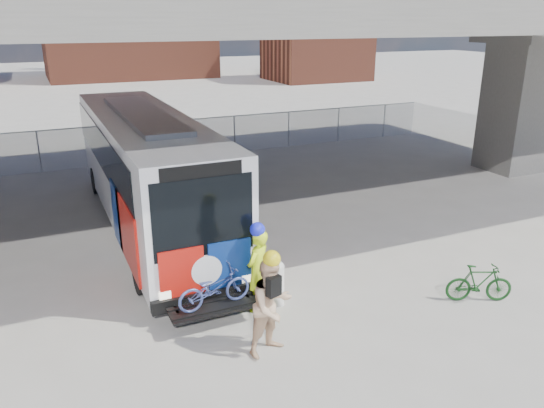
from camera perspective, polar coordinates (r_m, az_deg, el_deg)
ground at (r=14.89m, az=-2.22°, el=-5.91°), size 160.00×160.00×0.00m
bus at (r=17.07m, az=-13.40°, el=4.43°), size 2.67×12.91×3.69m
overpass at (r=17.25m, az=-7.87°, el=19.82°), size 40.00×16.00×7.95m
chainlink_fence at (r=25.49m, az=-12.61°, el=7.71°), size 30.00×0.06×30.00m
brick_buildings at (r=61.06m, az=-19.35°, el=17.40°), size 54.00×22.00×12.00m
bollard at (r=12.37m, az=0.66°, el=-8.36°), size 0.29×0.29×1.11m
cyclist_hivis at (r=11.99m, az=-1.54°, el=-6.95°), size 0.85×0.81×2.14m
cyclist_tan at (r=10.54m, az=-0.03°, el=-10.84°), size 1.16×1.02×2.21m
bike_parked at (r=13.49m, az=21.40°, el=-7.93°), size 1.60×1.04×0.93m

